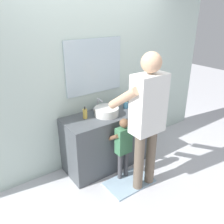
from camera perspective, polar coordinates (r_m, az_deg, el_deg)
ground_plane at (r=3.50m, az=1.48°, el=-14.63°), size 14.00×14.00×0.00m
back_wall at (r=3.35m, az=-4.75°, el=9.54°), size 4.40×0.10×2.70m
vanity_cabinet at (r=3.46m, az=-1.46°, el=-6.80°), size 1.22×0.54×0.82m
sink_basin at (r=3.24m, az=-1.34°, el=0.17°), size 0.34×0.34×0.11m
faucet at (r=3.39m, az=-3.33°, el=1.69°), size 0.18×0.14×0.18m
toothbrush_cup at (r=3.47m, az=3.34°, el=1.80°), size 0.07×0.07×0.21m
soap_bottle at (r=3.16m, az=-6.58°, el=-0.39°), size 0.06×0.06×0.16m
bath_mat at (r=3.34m, az=4.18°, el=-16.63°), size 0.64×0.40×0.02m
child_toddler at (r=3.12m, az=2.72°, el=-7.71°), size 0.28×0.28×0.91m
adult_parent at (r=2.78m, az=8.48°, el=-0.10°), size 0.55×0.57×1.77m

